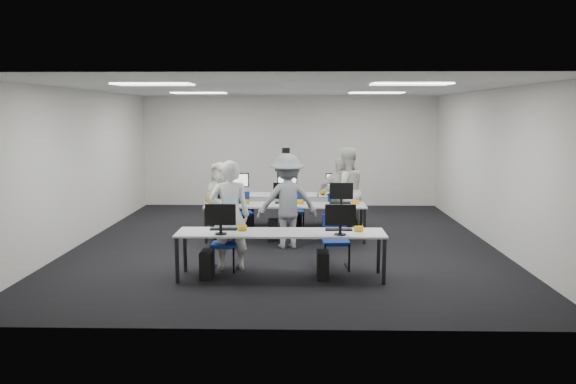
{
  "coord_description": "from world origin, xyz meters",
  "views": [
    {
      "loc": [
        0.3,
        -10.85,
        2.55
      ],
      "look_at": [
        0.06,
        0.06,
        1.0
      ],
      "focal_mm": 35.0,
      "sensor_mm": 36.0,
      "label": 1
    }
  ],
  "objects_px": {
    "desk_front": "(281,235)",
    "desk_mid": "(285,207)",
    "student_2": "(220,198)",
    "chair_6": "(294,219)",
    "student_0": "(230,215)",
    "student_3": "(339,196)",
    "chair_4": "(338,223)",
    "photographer": "(287,201)",
    "chair_2": "(242,221)",
    "chair_3": "(293,220)",
    "chair_7": "(340,219)",
    "chair_1": "(336,252)",
    "chair_5": "(233,217)",
    "student_1": "(346,191)",
    "chair_0": "(225,254)"
  },
  "relations": [
    {
      "from": "student_1",
      "to": "student_2",
      "type": "distance_m",
      "value": 2.66
    },
    {
      "from": "chair_6",
      "to": "student_3",
      "type": "relative_size",
      "value": 0.5
    },
    {
      "from": "chair_0",
      "to": "chair_7",
      "type": "distance_m",
      "value": 3.66
    },
    {
      "from": "chair_7",
      "to": "chair_6",
      "type": "bearing_deg",
      "value": 173.97
    },
    {
      "from": "chair_1",
      "to": "photographer",
      "type": "distance_m",
      "value": 1.77
    },
    {
      "from": "chair_5",
      "to": "student_2",
      "type": "height_order",
      "value": "student_2"
    },
    {
      "from": "desk_front",
      "to": "student_0",
      "type": "xyz_separation_m",
      "value": [
        -0.85,
        0.49,
        0.22
      ]
    },
    {
      "from": "chair_0",
      "to": "chair_6",
      "type": "xyz_separation_m",
      "value": [
        1.09,
        3.07,
        -0.0
      ]
    },
    {
      "from": "desk_mid",
      "to": "student_0",
      "type": "xyz_separation_m",
      "value": [
        -0.85,
        -2.11,
        0.22
      ]
    },
    {
      "from": "chair_0",
      "to": "student_3",
      "type": "xyz_separation_m",
      "value": [
        2.05,
        2.82,
        0.55
      ]
    },
    {
      "from": "chair_1",
      "to": "chair_5",
      "type": "xyz_separation_m",
      "value": [
        -2.05,
        2.93,
        0.02
      ]
    },
    {
      "from": "chair_3",
      "to": "chair_6",
      "type": "height_order",
      "value": "chair_3"
    },
    {
      "from": "chair_7",
      "to": "student_0",
      "type": "bearing_deg",
      "value": -126.48
    },
    {
      "from": "chair_7",
      "to": "desk_mid",
      "type": "bearing_deg",
      "value": -145.87
    },
    {
      "from": "chair_1",
      "to": "student_3",
      "type": "bearing_deg",
      "value": 81.86
    },
    {
      "from": "student_2",
      "to": "chair_5",
      "type": "bearing_deg",
      "value": 66.81
    },
    {
      "from": "student_1",
      "to": "chair_3",
      "type": "bearing_deg",
      "value": -17.77
    },
    {
      "from": "chair_0",
      "to": "chair_1",
      "type": "height_order",
      "value": "chair_1"
    },
    {
      "from": "desk_front",
      "to": "chair_5",
      "type": "height_order",
      "value": "chair_5"
    },
    {
      "from": "chair_0",
      "to": "student_0",
      "type": "xyz_separation_m",
      "value": [
        0.09,
        0.03,
        0.64
      ]
    },
    {
      "from": "desk_front",
      "to": "chair_6",
      "type": "xyz_separation_m",
      "value": [
        0.16,
        3.52,
        -0.42
      ]
    },
    {
      "from": "chair_4",
      "to": "chair_7",
      "type": "relative_size",
      "value": 1.01
    },
    {
      "from": "desk_front",
      "to": "chair_4",
      "type": "bearing_deg",
      "value": 70.57
    },
    {
      "from": "desk_mid",
      "to": "student_3",
      "type": "xyz_separation_m",
      "value": [
        1.12,
        0.68,
        0.13
      ]
    },
    {
      "from": "student_2",
      "to": "chair_6",
      "type": "bearing_deg",
      "value": 31.8
    },
    {
      "from": "chair_5",
      "to": "student_3",
      "type": "distance_m",
      "value": 2.35
    },
    {
      "from": "chair_4",
      "to": "chair_5",
      "type": "relative_size",
      "value": 0.91
    },
    {
      "from": "chair_5",
      "to": "photographer",
      "type": "height_order",
      "value": "photographer"
    },
    {
      "from": "desk_mid",
      "to": "student_2",
      "type": "height_order",
      "value": "student_2"
    },
    {
      "from": "chair_2",
      "to": "chair_3",
      "type": "xyz_separation_m",
      "value": [
        1.07,
        0.15,
        0.01
      ]
    },
    {
      "from": "chair_4",
      "to": "chair_6",
      "type": "xyz_separation_m",
      "value": [
        -0.93,
        0.45,
        -0.01
      ]
    },
    {
      "from": "desk_mid",
      "to": "chair_3",
      "type": "bearing_deg",
      "value": 77.84
    },
    {
      "from": "chair_2",
      "to": "chair_7",
      "type": "bearing_deg",
      "value": -7.94
    },
    {
      "from": "chair_6",
      "to": "photographer",
      "type": "height_order",
      "value": "photographer"
    },
    {
      "from": "chair_3",
      "to": "student_0",
      "type": "distance_m",
      "value": 3.01
    },
    {
      "from": "chair_5",
      "to": "student_2",
      "type": "xyz_separation_m",
      "value": [
        -0.24,
        -0.23,
        0.46
      ]
    },
    {
      "from": "desk_front",
      "to": "desk_mid",
      "type": "distance_m",
      "value": 2.6
    },
    {
      "from": "chair_4",
      "to": "student_0",
      "type": "distance_m",
      "value": 3.28
    },
    {
      "from": "chair_6",
      "to": "chair_1",
      "type": "bearing_deg",
      "value": -87.4
    },
    {
      "from": "chair_1",
      "to": "student_0",
      "type": "xyz_separation_m",
      "value": [
        -1.73,
        -0.08,
        0.62
      ]
    },
    {
      "from": "chair_1",
      "to": "student_0",
      "type": "height_order",
      "value": "student_0"
    },
    {
      "from": "chair_2",
      "to": "chair_4",
      "type": "distance_m",
      "value": 2.01
    },
    {
      "from": "chair_7",
      "to": "student_2",
      "type": "bearing_deg",
      "value": -178.05
    },
    {
      "from": "student_2",
      "to": "photographer",
      "type": "relative_size",
      "value": 0.85
    },
    {
      "from": "student_3",
      "to": "chair_7",
      "type": "bearing_deg",
      "value": 87.82
    },
    {
      "from": "chair_6",
      "to": "chair_4",
      "type": "bearing_deg",
      "value": -37.14
    },
    {
      "from": "chair_7",
      "to": "chair_2",
      "type": "bearing_deg",
      "value": -173.1
    },
    {
      "from": "student_2",
      "to": "photographer",
      "type": "bearing_deg",
      "value": -18.57
    },
    {
      "from": "chair_6",
      "to": "photographer",
      "type": "bearing_deg",
      "value": -105.02
    },
    {
      "from": "desk_front",
      "to": "student_0",
      "type": "relative_size",
      "value": 1.78
    }
  ]
}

